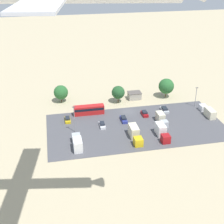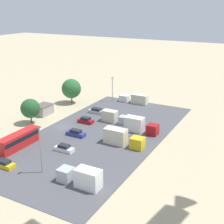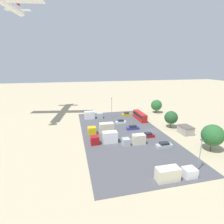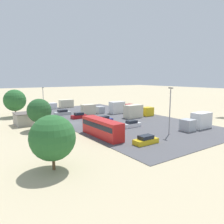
% 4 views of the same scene
% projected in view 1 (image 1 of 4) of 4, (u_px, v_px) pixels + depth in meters
% --- Properties ---
extents(ground_plane, '(400.00, 400.00, 0.00)m').
position_uv_depth(ground_plane, '(128.00, 112.00, 113.05)').
color(ground_plane, tan).
extents(parking_lot_surface, '(58.41, 28.60, 0.08)m').
position_uv_depth(parking_lot_surface, '(136.00, 127.00, 103.27)').
color(parking_lot_surface, '#4C4C51').
rests_on(parking_lot_surface, ground).
extents(shed_building, '(5.11, 3.88, 2.84)m').
position_uv_depth(shed_building, '(134.00, 96.00, 122.18)').
color(shed_building, '#9E998E').
rests_on(shed_building, ground).
extents(bus, '(10.74, 2.49, 3.28)m').
position_uv_depth(bus, '(89.00, 110.00, 110.35)').
color(bus, red).
rests_on(bus, ground).
extents(parked_car_0, '(1.72, 4.29, 1.47)m').
position_uv_depth(parked_car_0, '(102.00, 125.00, 102.95)').
color(parked_car_0, silver).
rests_on(parked_car_0, ground).
extents(parked_car_1, '(1.81, 4.13, 1.59)m').
position_uv_depth(parked_car_1, '(145.00, 113.00, 110.11)').
color(parked_car_1, maroon).
rests_on(parked_car_1, ground).
extents(parked_car_2, '(1.83, 4.36, 1.43)m').
position_uv_depth(parked_car_2, '(68.00, 119.00, 106.31)').
color(parked_car_2, gold).
rests_on(parked_car_2, ground).
extents(parked_car_3, '(1.95, 4.76, 1.52)m').
position_uv_depth(parked_car_3, '(165.00, 110.00, 112.78)').
color(parked_car_3, '#ADB2B7').
rests_on(parked_car_3, ground).
extents(parked_car_4, '(1.74, 4.75, 1.55)m').
position_uv_depth(parked_car_4, '(124.00, 119.00, 106.44)').
color(parked_car_4, navy).
rests_on(parked_car_4, ground).
extents(parked_truck_0, '(2.50, 8.31, 3.58)m').
position_uv_depth(parked_truck_0, '(162.00, 132.00, 96.96)').
color(parked_truck_0, maroon).
rests_on(parked_truck_0, ground).
extents(parked_truck_1, '(2.52, 9.26, 3.50)m').
position_uv_depth(parked_truck_1, '(135.00, 134.00, 95.93)').
color(parked_truck_1, gold).
rests_on(parked_truck_1, ground).
extents(parked_truck_2, '(2.36, 9.17, 2.91)m').
position_uv_depth(parked_truck_2, '(208.00, 112.00, 109.99)').
color(parked_truck_2, silver).
rests_on(parked_truck_2, ground).
extents(parked_truck_3, '(2.30, 7.12, 3.01)m').
position_uv_depth(parked_truck_3, '(161.00, 119.00, 105.10)').
color(parked_truck_3, '#ADB2B7').
rests_on(parked_truck_3, ground).
extents(parked_truck_4, '(2.52, 8.11, 3.39)m').
position_uv_depth(parked_truck_4, '(77.00, 143.00, 91.62)').
color(parked_truck_4, '#ADB2B7').
rests_on(parked_truck_4, ground).
extents(tree_near_shed, '(5.46, 5.46, 6.67)m').
position_uv_depth(tree_near_shed, '(61.00, 92.00, 118.68)').
color(tree_near_shed, brown).
rests_on(tree_near_shed, ground).
extents(tree_apron_mid, '(6.04, 6.04, 7.70)m').
position_uv_depth(tree_apron_mid, '(166.00, 86.00, 122.23)').
color(tree_apron_mid, brown).
rests_on(tree_apron_mid, ground).
extents(tree_apron_far, '(5.01, 5.01, 6.62)m').
position_uv_depth(tree_apron_far, '(118.00, 92.00, 118.21)').
color(tree_apron_far, brown).
rests_on(tree_apron_far, ground).
extents(light_pole_lot_centre, '(0.90, 0.28, 9.04)m').
position_uv_depth(light_pole_lot_centre, '(74.00, 118.00, 97.82)').
color(light_pole_lot_centre, gray).
rests_on(light_pole_lot_centre, ground).
extents(light_pole_lot_edge, '(0.90, 0.28, 7.63)m').
position_uv_depth(light_pole_lot_edge, '(196.00, 96.00, 114.74)').
color(light_pole_lot_edge, gray).
rests_on(light_pole_lot_edge, ground).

